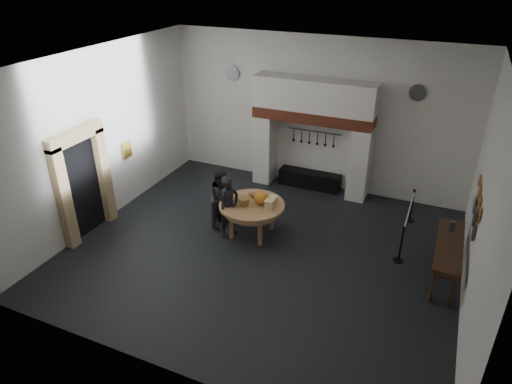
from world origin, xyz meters
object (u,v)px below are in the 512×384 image
at_px(visitor_near, 229,207).
at_px(visitor_far, 222,197).
at_px(work_table, 252,205).
at_px(barrier_post_far, 412,206).
at_px(side_table, 450,245).
at_px(iron_range, 310,179).
at_px(barrier_post_near, 401,245).

height_order(visitor_near, visitor_far, visitor_near).
height_order(work_table, barrier_post_far, barrier_post_far).
bearing_deg(side_table, visitor_far, 179.61).
bearing_deg(iron_range, side_table, -36.87).
bearing_deg(work_table, barrier_post_far, 32.12).
distance_m(visitor_far, side_table, 5.54).
distance_m(visitor_far, barrier_post_far, 5.06).
bearing_deg(visitor_near, iron_range, 3.68).
distance_m(iron_range, barrier_post_far, 3.23).
height_order(work_table, side_table, side_table).
height_order(visitor_far, side_table, visitor_far).
xyz_separation_m(iron_range, barrier_post_far, (3.11, -0.85, 0.20)).
bearing_deg(work_table, iron_range, 80.17).
relative_size(work_table, barrier_post_far, 1.84).
bearing_deg(barrier_post_far, barrier_post_near, -90.00).
distance_m(visitor_far, barrier_post_near, 4.57).
height_order(visitor_near, barrier_post_near, visitor_near).
xyz_separation_m(iron_range, work_table, (-0.54, -3.15, 0.59)).
distance_m(side_table, barrier_post_far, 2.47).
bearing_deg(iron_range, barrier_post_far, -15.35).
height_order(iron_range, visitor_far, visitor_far).
height_order(iron_range, side_table, side_table).
relative_size(work_table, visitor_near, 1.00).
bearing_deg(side_table, visitor_near, -175.96).
bearing_deg(barrier_post_far, visitor_near, -148.08).
bearing_deg(barrier_post_near, visitor_near, -171.98).
xyz_separation_m(side_table, barrier_post_near, (-0.99, 0.22, -0.42)).
bearing_deg(visitor_far, visitor_near, -136.16).
bearing_deg(barrier_post_far, iron_range, 164.65).
height_order(work_table, visitor_near, visitor_near).
xyz_separation_m(work_table, visitor_near, (-0.50, -0.29, -0.02)).
bearing_deg(barrier_post_far, visitor_far, -154.35).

